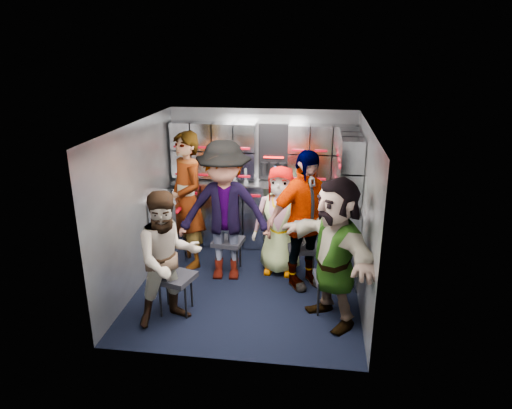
# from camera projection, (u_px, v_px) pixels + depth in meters

# --- Properties ---
(floor) EXTENTS (3.00, 3.00, 0.00)m
(floor) POSITION_uv_depth(u_px,v_px,m) (248.00, 286.00, 5.97)
(floor) COLOR black
(floor) RESTS_ON ground
(wall_back) EXTENTS (2.80, 0.04, 2.10)m
(wall_back) POSITION_uv_depth(u_px,v_px,m) (262.00, 177.00, 7.03)
(wall_back) COLOR gray
(wall_back) RESTS_ON ground
(wall_left) EXTENTS (0.04, 3.00, 2.10)m
(wall_left) POSITION_uv_depth(u_px,v_px,m) (139.00, 205.00, 5.80)
(wall_left) COLOR gray
(wall_left) RESTS_ON ground
(wall_right) EXTENTS (0.04, 3.00, 2.10)m
(wall_right) POSITION_uv_depth(u_px,v_px,m) (363.00, 216.00, 5.45)
(wall_right) COLOR gray
(wall_right) RESTS_ON ground
(ceiling) EXTENTS (2.80, 3.00, 0.02)m
(ceiling) POSITION_uv_depth(u_px,v_px,m) (247.00, 125.00, 5.28)
(ceiling) COLOR silver
(ceiling) RESTS_ON wall_back
(cart_bank_back) EXTENTS (2.68, 0.38, 0.99)m
(cart_bank_back) POSITION_uv_depth(u_px,v_px,m) (261.00, 216.00, 7.02)
(cart_bank_back) COLOR #969BA5
(cart_bank_back) RESTS_ON ground
(cart_bank_left) EXTENTS (0.38, 0.76, 0.99)m
(cart_bank_left) POSITION_uv_depth(u_px,v_px,m) (171.00, 230.00, 6.48)
(cart_bank_left) COLOR #969BA5
(cart_bank_left) RESTS_ON ground
(counter) EXTENTS (2.68, 0.42, 0.03)m
(counter) POSITION_uv_depth(u_px,v_px,m) (261.00, 183.00, 6.84)
(counter) COLOR #B4B7BC
(counter) RESTS_ON cart_bank_back
(locker_bank_back) EXTENTS (2.68, 0.28, 0.82)m
(locker_bank_back) POSITION_uv_depth(u_px,v_px,m) (261.00, 152.00, 6.74)
(locker_bank_back) COLOR #969BA5
(locker_bank_back) RESTS_ON wall_back
(locker_bank_right) EXTENTS (0.28, 1.00, 0.82)m
(locker_bank_right) POSITION_uv_depth(u_px,v_px,m) (350.00, 165.00, 5.98)
(locker_bank_right) COLOR #969BA5
(locker_bank_right) RESTS_ON wall_right
(right_cabinet) EXTENTS (0.28, 1.20, 1.00)m
(right_cabinet) POSITION_uv_depth(u_px,v_px,m) (345.00, 238.00, 6.21)
(right_cabinet) COLOR #969BA5
(right_cabinet) RESTS_ON ground
(coffee_niche) EXTENTS (0.46, 0.16, 0.84)m
(coffee_niche) POSITION_uv_depth(u_px,v_px,m) (274.00, 152.00, 6.78)
(coffee_niche) COLOR black
(coffee_niche) RESTS_ON wall_back
(red_latch_strip) EXTENTS (2.60, 0.02, 0.03)m
(red_latch_strip) POSITION_uv_depth(u_px,v_px,m) (259.00, 196.00, 6.70)
(red_latch_strip) COLOR #9E0413
(red_latch_strip) RESTS_ON cart_bank_back
(jump_seat_near_left) EXTENTS (0.49, 0.48, 0.48)m
(jump_seat_near_left) POSITION_uv_depth(u_px,v_px,m) (175.00, 279.00, 5.26)
(jump_seat_near_left) COLOR black
(jump_seat_near_left) RESTS_ON ground
(jump_seat_mid_left) EXTENTS (0.43, 0.41, 0.47)m
(jump_seat_mid_left) POSITION_uv_depth(u_px,v_px,m) (228.00, 243.00, 6.25)
(jump_seat_mid_left) COLOR black
(jump_seat_mid_left) RESTS_ON ground
(jump_seat_center) EXTENTS (0.39, 0.37, 0.45)m
(jump_seat_center) POSITION_uv_depth(u_px,v_px,m) (281.00, 239.00, 6.41)
(jump_seat_center) COLOR black
(jump_seat_center) RESTS_ON ground
(jump_seat_mid_right) EXTENTS (0.45, 0.44, 0.47)m
(jump_seat_mid_right) POSITION_uv_depth(u_px,v_px,m) (303.00, 249.00, 6.05)
(jump_seat_mid_right) COLOR black
(jump_seat_mid_right) RESTS_ON ground
(jump_seat_near_right) EXTENTS (0.44, 0.43, 0.46)m
(jump_seat_near_right) POSITION_uv_depth(u_px,v_px,m) (332.00, 280.00, 5.28)
(jump_seat_near_right) COLOR black
(jump_seat_near_right) RESTS_ON ground
(attendant_standing) EXTENTS (0.80, 0.83, 1.91)m
(attendant_standing) POSITION_uv_depth(u_px,v_px,m) (187.00, 201.00, 6.27)
(attendant_standing) COLOR black
(attendant_standing) RESTS_ON ground
(attendant_arc_a) EXTENTS (0.95, 0.91, 1.55)m
(attendant_arc_a) POSITION_uv_depth(u_px,v_px,m) (168.00, 259.00, 4.98)
(attendant_arc_a) COLOR black
(attendant_arc_a) RESTS_ON ground
(attendant_arc_b) EXTENTS (1.26, 0.78, 1.87)m
(attendant_arc_b) POSITION_uv_depth(u_px,v_px,m) (225.00, 212.00, 5.91)
(attendant_arc_b) COLOR black
(attendant_arc_b) RESTS_ON ground
(attendant_arc_c) EXTENTS (0.77, 0.54, 1.50)m
(attendant_arc_c) POSITION_uv_depth(u_px,v_px,m) (280.00, 221.00, 6.12)
(attendant_arc_c) COLOR black
(attendant_arc_c) RESTS_ON ground
(attendant_arc_d) EXTENTS (1.11, 0.98, 1.80)m
(attendant_arc_d) POSITION_uv_depth(u_px,v_px,m) (304.00, 220.00, 5.72)
(attendant_arc_d) COLOR black
(attendant_arc_d) RESTS_ON ground
(attendant_arc_e) EXTENTS (1.31, 1.58, 1.70)m
(attendant_arc_e) POSITION_uv_depth(u_px,v_px,m) (334.00, 252.00, 4.96)
(attendant_arc_e) COLOR black
(attendant_arc_e) RESTS_ON ground
(bottle_left) EXTENTS (0.07, 0.07, 0.26)m
(bottle_left) POSITION_uv_depth(u_px,v_px,m) (235.00, 174.00, 6.80)
(bottle_left) COLOR white
(bottle_left) RESTS_ON counter
(bottle_mid) EXTENTS (0.07, 0.07, 0.23)m
(bottle_mid) POSITION_uv_depth(u_px,v_px,m) (246.00, 175.00, 6.78)
(bottle_mid) COLOR white
(bottle_mid) RESTS_ON counter
(bottle_right) EXTENTS (0.07, 0.07, 0.25)m
(bottle_right) POSITION_uv_depth(u_px,v_px,m) (275.00, 176.00, 6.72)
(bottle_right) COLOR white
(bottle_right) RESTS_ON counter
(cup_left) EXTENTS (0.08, 0.08, 0.10)m
(cup_left) POSITION_uv_depth(u_px,v_px,m) (188.00, 178.00, 6.90)
(cup_left) COLOR #C7B88C
(cup_left) RESTS_ON counter
(cup_right) EXTENTS (0.08, 0.08, 0.10)m
(cup_right) POSITION_uv_depth(u_px,v_px,m) (302.00, 182.00, 6.69)
(cup_right) COLOR #C7B88C
(cup_right) RESTS_ON counter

